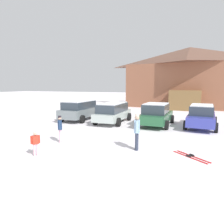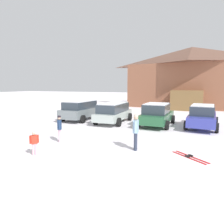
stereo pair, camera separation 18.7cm
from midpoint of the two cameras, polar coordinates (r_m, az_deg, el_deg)
The scene contains 10 objects.
ground at distance 6.20m, azimuth -21.46°, elevation -21.49°, with size 160.00×160.00×0.00m, color white.
ski_lodge at distance 30.37m, azimuth 20.87°, elevation 9.35°, with size 16.83×10.55×8.24m.
parked_grey_wagon at distance 17.46m, azimuth -9.51°, elevation 0.68°, with size 2.23×4.15×1.68m.
parked_silver_wagon at distance 15.98m, azimuth -0.03°, elevation 0.04°, with size 2.12×4.49×1.60m.
parked_green_coupe at distance 15.23m, azimuth 12.14°, elevation -0.63°, with size 2.36×4.37×1.67m.
parked_blue_hatchback at distance 15.45m, azimuth 23.88°, elevation -1.03°, with size 2.31×4.59×1.64m.
skier_child_in_red_jacket at distance 9.13m, azimuth -21.59°, elevation -8.01°, with size 0.27×0.33×1.05m.
skier_adult_in_blue_parka at distance 9.24m, azimuth 6.55°, elevation -5.10°, with size 0.31×0.61×1.67m.
skier_teen_in_navy_coat at distance 10.80m, azimuth -15.11°, elevation -4.27°, with size 0.35×0.45×1.41m.
pair_of_skis at distance 9.12m, azimuth 21.05°, elevation -11.77°, with size 1.49×1.30×0.08m.
Camera 1 is at (3.73, -3.92, 2.96)m, focal length 32.00 mm.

